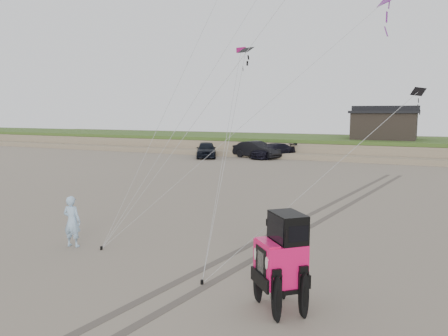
# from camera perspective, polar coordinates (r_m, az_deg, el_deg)

# --- Properties ---
(ground) EXTENTS (160.00, 160.00, 0.00)m
(ground) POSITION_cam_1_polar(r_m,az_deg,el_deg) (12.47, -6.58, -13.53)
(ground) COLOR #6B6054
(ground) RESTS_ON ground
(dune_ridge) EXTENTS (160.00, 14.25, 1.73)m
(dune_ridge) POSITION_cam_1_polar(r_m,az_deg,el_deg) (47.92, 17.77, 2.64)
(dune_ridge) COLOR #7A6B54
(dune_ridge) RESTS_ON ground
(cabin) EXTENTS (6.40, 5.40, 3.35)m
(cabin) POSITION_cam_1_polar(r_m,az_deg,el_deg) (47.08, 20.22, 5.40)
(cabin) COLOR black
(cabin) RESTS_ON dune_ridge
(truck_a) EXTENTS (3.76, 4.97, 1.58)m
(truck_a) POSITION_cam_1_polar(r_m,az_deg,el_deg) (42.81, -2.34, 2.42)
(truck_a) COLOR black
(truck_a) RESTS_ON ground
(truck_b) EXTENTS (5.22, 3.25, 1.62)m
(truck_b) POSITION_cam_1_polar(r_m,az_deg,el_deg) (42.54, 4.28, 2.40)
(truck_b) COLOR black
(truck_b) RESTS_ON ground
(truck_c) EXTENTS (4.08, 5.33, 1.44)m
(truck_c) POSITION_cam_1_polar(r_m,az_deg,el_deg) (42.35, 6.39, 2.23)
(truck_c) COLOR black
(truck_c) RESTS_ON ground
(jeep) EXTENTS (4.87, 4.74, 1.77)m
(jeep) POSITION_cam_1_polar(r_m,az_deg,el_deg) (10.09, 7.35, -13.28)
(jeep) COLOR #EA115B
(jeep) RESTS_ON ground
(man) EXTENTS (0.67, 0.49, 1.70)m
(man) POSITION_cam_1_polar(r_m,az_deg,el_deg) (15.33, -19.23, -6.60)
(man) COLOR #8AB9D5
(man) RESTS_ON ground
(stake_main) EXTENTS (0.08, 0.08, 0.12)m
(stake_main) POSITION_cam_1_polar(r_m,az_deg,el_deg) (14.88, -15.73, -10.03)
(stake_main) COLOR black
(stake_main) RESTS_ON ground
(stake_aux) EXTENTS (0.08, 0.08, 0.12)m
(stake_aux) POSITION_cam_1_polar(r_m,az_deg,el_deg) (11.67, -2.90, -14.66)
(stake_aux) COLOR black
(stake_aux) RESTS_ON ground
(tire_tracks) EXTENTS (5.22, 29.74, 0.01)m
(tire_tracks) POSITION_cam_1_polar(r_m,az_deg,el_deg) (18.89, 11.78, -6.39)
(tire_tracks) COLOR #4C443D
(tire_tracks) RESTS_ON ground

